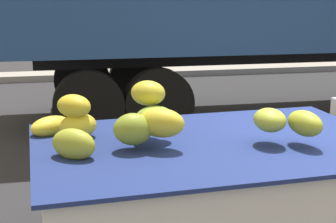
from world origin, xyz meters
TOP-DOWN VIEW (x-y plane):
  - curb_strip at (0.00, 9.45)m, footprint 80.00×0.80m

SIDE VIEW (x-z plane):
  - curb_strip at x=0.00m, z-range 0.00..0.16m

